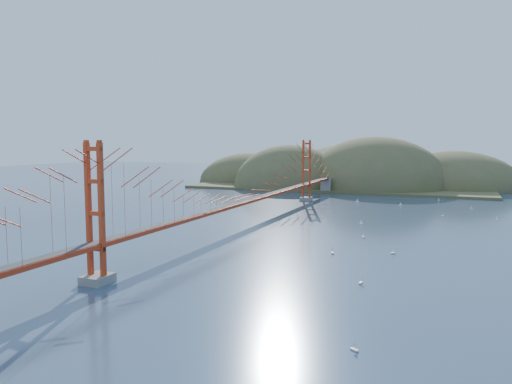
% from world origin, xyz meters
% --- Properties ---
extents(ground, '(320.00, 320.00, 0.00)m').
position_xyz_m(ground, '(0.00, 0.00, 0.00)').
color(ground, '#2C3F58').
rests_on(ground, ground).
extents(bridge, '(2.20, 94.40, 12.00)m').
position_xyz_m(bridge, '(0.00, 0.18, 7.01)').
color(bridge, gray).
rests_on(bridge, ground).
extents(far_headlands, '(84.00, 58.00, 25.00)m').
position_xyz_m(far_headlands, '(2.21, 68.52, 0.00)').
color(far_headlands, brown).
rests_on(far_headlands, ground).
extents(sailboat_6, '(0.55, 0.55, 0.60)m').
position_xyz_m(sailboat_6, '(22.10, -35.16, 0.14)').
color(sailboat_6, white).
rests_on(sailboat_6, ground).
extents(sailboat_4, '(0.49, 0.50, 0.56)m').
position_xyz_m(sailboat_4, '(32.54, 18.31, 0.13)').
color(sailboat_4, white).
rests_on(sailboat_4, ground).
extents(sailboat_3, '(0.65, 0.65, 0.68)m').
position_xyz_m(sailboat_3, '(17.66, 29.66, 0.15)').
color(sailboat_3, white).
rests_on(sailboat_3, ground).
extents(sailboat_10, '(0.52, 0.62, 0.72)m').
position_xyz_m(sailboat_10, '(20.02, -21.92, 0.16)').
color(sailboat_10, white).
rests_on(sailboat_10, ground).
extents(sailboat_1, '(0.58, 0.58, 0.64)m').
position_xyz_m(sailboat_1, '(16.72, -2.26, 0.15)').
color(sailboat_1, white).
rests_on(sailboat_1, ground).
extents(sailboat_0, '(0.59, 0.59, 0.66)m').
position_xyz_m(sailboat_0, '(15.28, -12.06, 0.15)').
color(sailboat_0, white).
rests_on(sailboat_0, ground).
extents(sailboat_16, '(0.58, 0.58, 0.60)m').
position_xyz_m(sailboat_16, '(14.69, 7.56, 0.14)').
color(sailboat_16, white).
rests_on(sailboat_16, ground).
extents(sailboat_12, '(0.60, 0.60, 0.65)m').
position_xyz_m(sailboat_12, '(9.47, 32.30, 0.15)').
color(sailboat_12, white).
rests_on(sailboat_12, ground).
extents(sailboat_7, '(0.52, 0.48, 0.59)m').
position_xyz_m(sailboat_7, '(25.11, 19.03, 0.14)').
color(sailboat_7, white).
rests_on(sailboat_7, ground).
extents(sailboat_14, '(0.67, 0.67, 0.71)m').
position_xyz_m(sailboat_14, '(21.14, -9.85, 0.15)').
color(sailboat_14, white).
rests_on(sailboat_14, ground).
extents(sailboat_8, '(0.53, 0.45, 0.61)m').
position_xyz_m(sailboat_8, '(29.34, 30.20, 0.14)').
color(sailboat_8, white).
rests_on(sailboat_8, ground).
extents(sailboat_15, '(0.53, 0.53, 0.57)m').
position_xyz_m(sailboat_15, '(23.71, 39.98, 0.14)').
color(sailboat_15, white).
rests_on(sailboat_15, ground).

